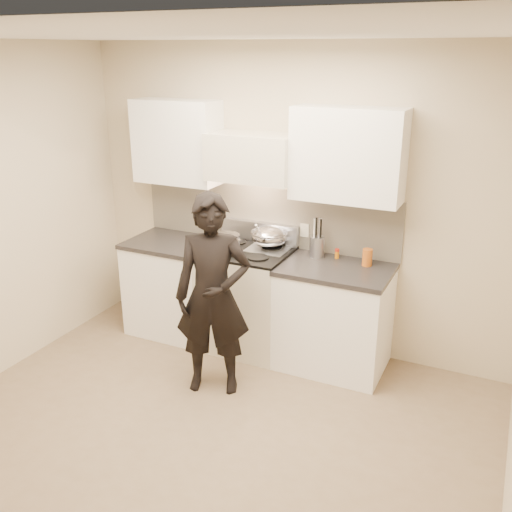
# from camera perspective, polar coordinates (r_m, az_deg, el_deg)

# --- Properties ---
(ground_plane) EXTENTS (4.00, 4.00, 0.00)m
(ground_plane) POSITION_cam_1_polar(r_m,az_deg,el_deg) (4.28, -5.90, -17.97)
(ground_plane) COLOR #7F6B54
(room_shell) EXTENTS (4.04, 3.54, 2.70)m
(room_shell) POSITION_cam_1_polar(r_m,az_deg,el_deg) (3.86, -4.64, 4.54)
(room_shell) COLOR #C2B599
(room_shell) RESTS_ON ground
(stove) EXTENTS (0.76, 0.65, 0.96)m
(stove) POSITION_cam_1_polar(r_m,az_deg,el_deg) (5.23, -0.91, -4.26)
(stove) COLOR beige
(stove) RESTS_ON ground
(counter_right) EXTENTS (0.92, 0.67, 0.92)m
(counter_right) POSITION_cam_1_polar(r_m,az_deg,el_deg) (4.96, 7.78, -6.04)
(counter_right) COLOR white
(counter_right) RESTS_ON ground
(counter_left) EXTENTS (0.82, 0.67, 0.92)m
(counter_left) POSITION_cam_1_polar(r_m,az_deg,el_deg) (5.60, -8.11, -2.95)
(counter_left) COLOR white
(counter_left) RESTS_ON ground
(wok) EXTENTS (0.33, 0.41, 0.27)m
(wok) POSITION_cam_1_polar(r_m,az_deg,el_deg) (5.08, 1.33, 1.96)
(wok) COLOR silver
(wok) RESTS_ON stove
(stock_pot) EXTENTS (0.32, 0.29, 0.16)m
(stock_pot) POSITION_cam_1_polar(r_m,az_deg,el_deg) (4.96, -2.98, 1.31)
(stock_pot) COLOR silver
(stock_pot) RESTS_ON stove
(utensil_crock) EXTENTS (0.13, 0.13, 0.34)m
(utensil_crock) POSITION_cam_1_polar(r_m,az_deg,el_deg) (4.96, 6.12, 1.10)
(utensil_crock) COLOR #B5B8C6
(utensil_crock) RESTS_ON counter_right
(spice_jar) EXTENTS (0.04, 0.04, 0.09)m
(spice_jar) POSITION_cam_1_polar(r_m,az_deg,el_deg) (4.96, 8.10, 0.25)
(spice_jar) COLOR orange
(spice_jar) RESTS_ON counter_right
(oil_glass) EXTENTS (0.08, 0.08, 0.15)m
(oil_glass) POSITION_cam_1_polar(r_m,az_deg,el_deg) (4.83, 11.07, -0.14)
(oil_glass) COLOR #B35617
(oil_glass) RESTS_ON counter_right
(person) EXTENTS (0.69, 0.57, 1.63)m
(person) POSITION_cam_1_polar(r_m,az_deg,el_deg) (4.46, -4.33, -4.00)
(person) COLOR black
(person) RESTS_ON ground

